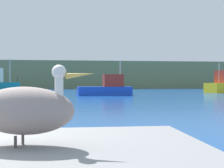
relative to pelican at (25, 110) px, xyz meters
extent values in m
cube|color=#6B7A51|center=(-1.50, 64.00, 1.75)|extent=(140.00, 14.07, 5.70)
ellipsoid|color=gray|center=(-0.01, 0.00, -0.01)|extent=(1.17, 0.76, 0.50)
cylinder|color=white|center=(0.36, -0.09, 0.21)|extent=(0.09, 0.09, 0.28)
sphere|color=white|center=(0.36, -0.09, 0.40)|extent=(0.15, 0.15, 0.15)
cone|color=gold|center=(0.58, -0.14, 0.37)|extent=(0.31, 0.13, 0.09)
cylinder|color=#4C4742|center=(-0.04, 0.10, -0.32)|extent=(0.03, 0.03, 0.12)
cylinder|color=#4C4742|center=(-0.08, -0.08, -0.32)|extent=(0.03, 0.03, 0.12)
cylinder|color=#B2B2B2|center=(-7.71, 35.05, 1.69)|extent=(0.12, 0.12, 2.90)
cylinder|color=#3F382D|center=(-6.78, 35.01, 0.59)|extent=(0.10, 0.10, 0.70)
cylinder|color=#B2B2B2|center=(18.59, 32.98, 1.44)|extent=(0.12, 0.12, 2.60)
cube|color=blue|center=(3.39, 27.51, -0.65)|extent=(5.68, 2.28, 0.90)
cube|color=maroon|center=(4.29, 27.60, 0.44)|extent=(2.13, 1.43, 1.27)
cylinder|color=#B2B2B2|center=(5.05, 27.67, 1.17)|extent=(0.12, 0.12, 2.73)
camera|label=1|loc=(0.54, -3.22, 0.30)|focal=47.92mm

